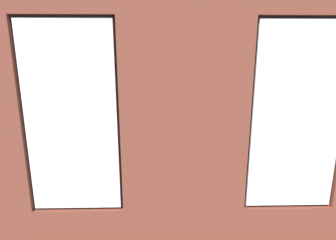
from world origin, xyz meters
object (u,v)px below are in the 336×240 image
remote_silver (159,139)px  potted_plant_mid_room_small (192,134)px  papasan_chair (139,124)px  potted_plant_beside_window_right (49,199)px  potted_plant_between_couches (232,168)px  media_console (56,155)px  couch_left (269,146)px  cup_ceramic (154,136)px  couch_by_window (138,196)px  tv_flatscreen (53,126)px  potted_plant_corner_near_left (250,104)px  remote_black (172,136)px  table_plant_small (146,131)px  remote_gray (135,139)px  coffee_table (154,140)px

remote_silver → potted_plant_mid_room_small: potted_plant_mid_room_small is taller
papasan_chair → potted_plant_beside_window_right: papasan_chair is taller
potted_plant_between_couches → media_console: bearing=-29.9°
couch_left → cup_ceramic: size_ratio=16.87×
couch_by_window → potted_plant_beside_window_right: couch_by_window is taller
tv_flatscreen → potted_plant_corner_near_left: (-4.81, -2.13, 0.10)m
remote_black → potted_plant_corner_near_left: size_ratio=0.11×
table_plant_small → remote_gray: table_plant_small is taller
table_plant_small → tv_flatscreen: bearing=17.7°
couch_by_window → potted_plant_corner_near_left: (-2.89, -4.06, 0.65)m
table_plant_small → papasan_chair: 1.33m
remote_black → table_plant_small: bearing=67.6°
coffee_table → papasan_chair: bearing=-71.0°
table_plant_small → remote_gray: bearing=40.4°
remote_gray → potted_plant_mid_room_small: bearing=-177.6°
couch_left → table_plant_small: (2.77, -0.35, 0.27)m
papasan_chair → potted_plant_beside_window_right: size_ratio=1.89×
couch_by_window → media_console: couch_by_window is taller
remote_silver → couch_by_window: bearing=-1.4°
cup_ceramic → couch_left: bearing=174.6°
couch_by_window → potted_plant_between_couches: potted_plant_between_couches is taller
couch_by_window → couch_left: bearing=-141.5°
cup_ceramic → remote_gray: 0.46m
cup_ceramic → remote_gray: cup_ceramic is taller
tv_flatscreen → potted_plant_between_couches: tv_flatscreen is taller
remote_silver → media_console: (2.20, 0.39, -0.22)m
remote_gray → potted_plant_corner_near_left: size_ratio=0.11×
remote_gray → couch_by_window: bearing=81.3°
remote_gray → potted_plant_mid_room_small: 1.41m
couch_by_window → couch_left: size_ratio=0.96×
remote_gray → potted_plant_between_couches: size_ratio=0.14×
remote_silver → potted_plant_between_couches: (-1.06, 2.26, 0.26)m
table_plant_small → remote_gray: 0.37m
remote_gray → media_console: bearing=-2.3°
coffee_table → media_console: 2.15m
remote_gray → couch_left: bearing=162.0°
remote_gray → tv_flatscreen: (1.64, 0.38, 0.42)m
cup_ceramic → remote_black: size_ratio=0.64×
couch_by_window → media_console: bearing=-45.1°
potted_plant_corner_near_left → potted_plant_between_couches: bearing=68.7°
media_console → potted_plant_beside_window_right: potted_plant_beside_window_right is taller
table_plant_small → couch_left: bearing=172.9°
couch_by_window → couch_left: same height
couch_by_window → potted_plant_corner_near_left: potted_plant_corner_near_left is taller
potted_plant_mid_room_small → potted_plant_corner_near_left: potted_plant_corner_near_left is taller
coffee_table → potted_plant_mid_room_small: (-0.90, -0.32, 0.05)m
cup_ceramic → papasan_chair: (0.48, -1.38, -0.06)m
couch_left → table_plant_small: 2.80m
couch_left → potted_plant_corner_near_left: size_ratio=1.22×
cup_ceramic → potted_plant_mid_room_small: 0.95m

